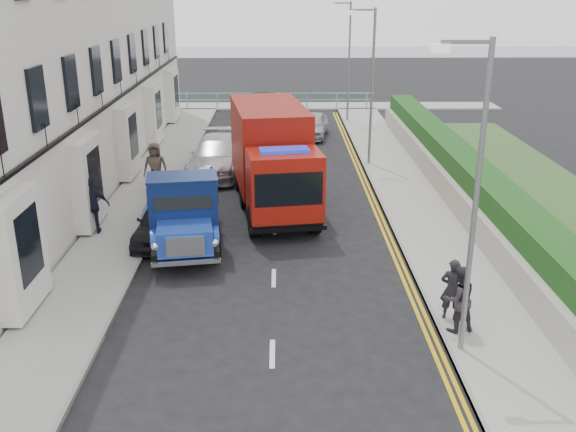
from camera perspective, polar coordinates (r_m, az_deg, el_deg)
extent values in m
plane|color=black|center=(16.70, -1.33, -8.50)|extent=(120.00, 120.00, 0.00)
cube|color=gray|center=(25.54, -12.89, 1.44)|extent=(2.40, 38.00, 0.12)
cube|color=gray|center=(25.48, 10.87, 1.54)|extent=(2.60, 38.00, 0.12)
cube|color=gray|center=(44.39, -0.98, 9.72)|extent=(30.00, 2.50, 0.12)
plane|color=#50616E|center=(75.10, -0.90, 13.89)|extent=(120.00, 120.00, 0.00)
cube|color=beige|center=(29.34, -20.96, 16.86)|extent=(6.00, 30.00, 14.00)
cube|color=black|center=(28.77, -14.12, 10.67)|extent=(0.12, 28.00, 0.10)
cube|color=#B2AD9E|center=(25.62, 13.79, 2.58)|extent=(0.30, 28.00, 1.00)
cube|color=#1D4415|center=(25.69, 15.38, 3.41)|extent=(1.20, 28.00, 1.70)
cube|color=#59B2A5|center=(43.43, -0.99, 10.86)|extent=(13.00, 0.08, 0.06)
cube|color=#59B2A5|center=(43.50, -0.99, 10.30)|extent=(13.00, 0.06, 0.05)
cylinder|color=slate|center=(14.05, 16.29, 0.64)|extent=(0.12, 0.12, 7.00)
cube|color=slate|center=(13.22, 15.61, 14.68)|extent=(1.00, 0.08, 0.08)
cube|color=beige|center=(13.11, 13.39, 14.29)|extent=(0.35, 0.18, 0.18)
cylinder|color=slate|center=(29.31, 7.47, 11.06)|extent=(0.12, 0.12, 7.00)
cube|color=slate|center=(28.92, 6.75, 17.75)|extent=(1.00, 0.08, 0.08)
cube|color=beige|center=(28.87, 5.71, 17.54)|extent=(0.35, 0.18, 0.18)
cylinder|color=slate|center=(39.15, 5.44, 13.35)|extent=(0.12, 0.12, 7.00)
cube|color=slate|center=(38.86, 4.84, 18.34)|extent=(1.00, 0.08, 0.08)
cube|color=beige|center=(38.82, 4.06, 18.19)|extent=(0.35, 0.18, 0.18)
cylinder|color=black|center=(19.55, -11.73, -2.93)|extent=(0.41, 1.01, 0.98)
cylinder|color=black|center=(19.53, -6.44, -2.64)|extent=(0.41, 1.01, 0.98)
cylinder|color=black|center=(22.22, -11.51, -0.08)|extent=(0.41, 1.01, 0.98)
cylinder|color=black|center=(22.21, -6.87, 0.18)|extent=(0.41, 1.01, 0.98)
cube|color=black|center=(20.80, -9.16, -0.91)|extent=(2.67, 5.16, 0.18)
cube|color=#2043B1|center=(18.90, -9.15, -1.89)|extent=(1.77, 1.56, 0.74)
cube|color=silver|center=(18.26, -9.12, -2.68)|extent=(1.08, 0.24, 0.56)
cube|color=#0E1E50|center=(19.80, -9.28, 0.94)|extent=(2.21, 1.52, 1.79)
cube|color=black|center=(21.88, -9.24, 0.80)|extent=(2.56, 3.16, 0.12)
cylinder|color=black|center=(21.29, -3.08, -0.45)|extent=(0.47, 1.12, 1.08)
cylinder|color=black|center=(21.59, 2.39, -0.14)|extent=(0.47, 1.12, 1.08)
cylinder|color=black|center=(24.16, -3.90, 2.05)|extent=(0.47, 1.12, 1.08)
cylinder|color=black|center=(24.43, 0.95, 2.30)|extent=(0.47, 1.12, 1.08)
cylinder|color=black|center=(26.23, -4.37, 3.49)|extent=(0.47, 1.12, 1.08)
cylinder|color=black|center=(26.47, 0.11, 3.70)|extent=(0.47, 1.12, 1.08)
cube|color=black|center=(23.75, -1.30, 2.27)|extent=(3.28, 7.17, 0.25)
cube|color=maroon|center=(21.02, -0.33, 2.86)|extent=(2.62, 2.21, 2.17)
cube|color=black|center=(20.13, 0.07, 2.38)|extent=(2.16, 0.40, 1.08)
cube|color=maroon|center=(24.37, -1.69, 6.46)|extent=(3.21, 5.44, 2.96)
imported|color=black|center=(21.35, -10.93, -0.41)|extent=(1.83, 3.94, 1.31)
imported|color=#4C67A3|center=(23.18, -10.12, 1.37)|extent=(1.55, 4.20, 1.37)
imported|color=#BABBBF|center=(28.65, -6.33, 5.36)|extent=(2.49, 5.55, 1.58)
imported|color=black|center=(42.32, -2.13, 10.10)|extent=(2.53, 5.19, 1.42)
imported|color=#A5A5AA|center=(35.48, 2.18, 8.08)|extent=(2.17, 4.05, 1.31)
imported|color=black|center=(16.30, 14.38, -6.32)|extent=(0.65, 0.51, 1.59)
imported|color=#2C272F|center=(15.77, 14.92, -7.13)|extent=(0.93, 0.79, 1.67)
imported|color=black|center=(22.03, -17.02, 0.90)|extent=(1.19, 0.63, 1.94)
imported|color=#463D32|center=(26.06, -11.70, 4.30)|extent=(0.96, 0.63, 1.96)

